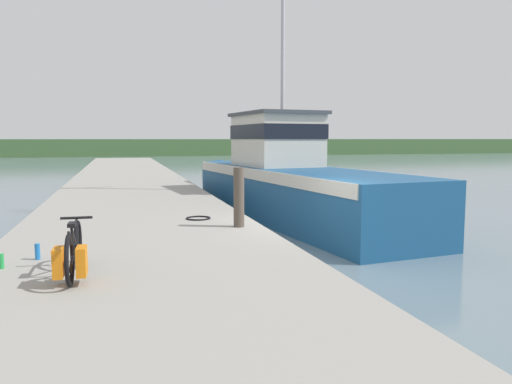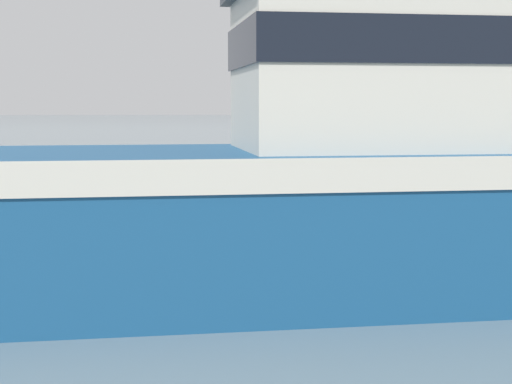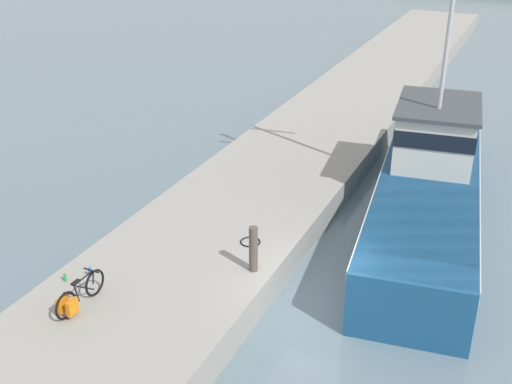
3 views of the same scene
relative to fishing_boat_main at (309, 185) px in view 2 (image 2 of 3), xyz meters
The scene contains 1 object.
fishing_boat_main is the anchor object (origin of this frame).
Camera 2 is at (10.96, 5.41, 2.33)m, focal length 55.00 mm.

